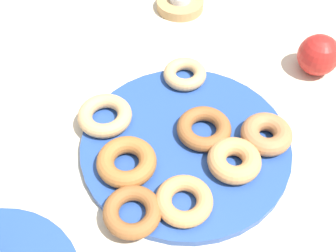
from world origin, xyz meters
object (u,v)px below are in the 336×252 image
at_px(donut_0, 204,129).
at_px(donut_7, 132,212).
at_px(donut_1, 105,114).
at_px(donut_2, 266,134).
at_px(donut_plate, 185,145).
at_px(donut_3, 127,162).
at_px(donut_4, 185,74).
at_px(donut_5, 234,161).
at_px(donut_6, 184,201).
at_px(apple, 318,55).
at_px(candle_holder, 180,4).

xyz_separation_m(donut_0, donut_7, (-0.18, 0.05, -0.00)).
height_order(donut_1, donut_7, donut_1).
relative_size(donut_2, donut_7, 0.98).
relative_size(donut_plate, donut_3, 3.68).
relative_size(donut_4, donut_5, 0.94).
bearing_deg(donut_6, apple, -21.24).
height_order(donut_2, donut_7, donut_2).
bearing_deg(donut_5, apple, -18.23).
distance_m(donut_1, donut_5, 0.22).
relative_size(candle_holder, apple, 1.33).
relative_size(donut_4, candle_holder, 0.76).
relative_size(donut_0, candle_holder, 0.88).
bearing_deg(donut_1, candle_holder, -2.26).
bearing_deg(donut_5, donut_3, 109.94).
height_order(donut_1, donut_5, donut_5).
height_order(donut_2, donut_3, donut_2).
bearing_deg(candle_holder, donut_7, -169.18).
xyz_separation_m(donut_2, donut_6, (-0.16, 0.09, -0.00)).
distance_m(donut_7, candle_holder, 0.51).
relative_size(donut_0, donut_1, 0.98).
bearing_deg(candle_holder, apple, -108.44).
distance_m(donut_plate, donut_6, 0.11).
bearing_deg(apple, donut_3, 143.46).
relative_size(donut_6, candle_holder, 0.82).
bearing_deg(donut_0, donut_6, -175.64).
distance_m(donut_6, candle_holder, 0.49).
bearing_deg(donut_7, donut_plate, -11.84).
bearing_deg(donut_plate, donut_6, -163.44).
relative_size(donut_2, apple, 1.08).
bearing_deg(donut_2, donut_plate, 111.91).
distance_m(donut_3, donut_4, 0.21).
relative_size(donut_2, donut_5, 0.99).
bearing_deg(donut_6, candle_holder, 19.00).
xyz_separation_m(donut_3, apple, (0.33, -0.24, 0.01)).
height_order(donut_6, donut_7, donut_6).
bearing_deg(donut_0, apple, -33.70).
relative_size(donut_1, donut_3, 0.98).
relative_size(donut_0, apple, 1.16).
bearing_deg(donut_1, donut_plate, -91.00).
bearing_deg(candle_holder, donut_4, -159.58).
bearing_deg(donut_plate, apple, -34.19).
bearing_deg(donut_6, donut_3, 71.89).
bearing_deg(donut_0, donut_7, 163.31).
height_order(donut_0, candle_holder, donut_0).
bearing_deg(apple, donut_plate, 145.81).
relative_size(donut_2, candle_holder, 0.81).
bearing_deg(donut_2, donut_7, 142.57).
relative_size(donut_5, donut_7, 0.99).
height_order(donut_0, apple, apple).
bearing_deg(donut_5, donut_2, -28.54).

